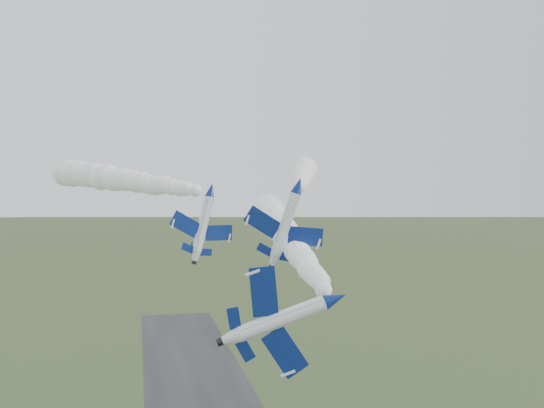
{
  "coord_description": "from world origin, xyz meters",
  "views": [
    {
      "loc": [
        -13.2,
        -59.63,
        44.87
      ],
      "look_at": [
        4.48,
        19.82,
        42.96
      ],
      "focal_mm": 40.0,
      "sensor_mm": 36.0,
      "label": 1
    }
  ],
  "objects": [
    {
      "name": "smoke_trail_jet_pair_left",
      "position": [
        -17.12,
        55.82,
        46.9
      ],
      "size": [
        29.54,
        64.46,
        5.72
      ],
      "primitive_type": null,
      "rotation": [
        0.0,
        0.0,
        0.37
      ],
      "color": "white"
    },
    {
      "name": "jet_pair_right",
      "position": [
        8.68,
        21.79,
        45.52
      ],
      "size": [
        10.92,
        13.33,
        4.38
      ],
      "rotation": [
        0.0,
        0.32,
        -0.29
      ],
      "color": "white"
    },
    {
      "name": "smoke_trail_jet_lead",
      "position": [
        10.33,
        36.37,
        37.62
      ],
      "size": [
        14.31,
        78.45,
        5.84
      ],
      "primitive_type": null,
      "rotation": [
        0.0,
        0.0,
        -0.11
      ],
      "color": "white"
    },
    {
      "name": "jet_pair_left",
      "position": [
        -3.35,
        22.94,
        44.87
      ],
      "size": [
        9.24,
        10.98,
        3.45
      ],
      "rotation": [
        0.0,
        0.26,
        0.37
      ],
      "color": "white"
    },
    {
      "name": "smoke_trail_jet_pair_right",
      "position": [
        20.21,
        60.6,
        48.07
      ],
      "size": [
        27.2,
        73.23,
        5.79
      ],
      "primitive_type": null,
      "rotation": [
        0.0,
        0.0,
        -0.29
      ],
      "color": "white"
    },
    {
      "name": "jet_lead",
      "position": [
        5.09,
        -5.29,
        34.57
      ],
      "size": [
        4.83,
        13.02,
        10.16
      ],
      "rotation": [
        0.0,
        1.23,
        -0.11
      ],
      "color": "white"
    }
  ]
}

